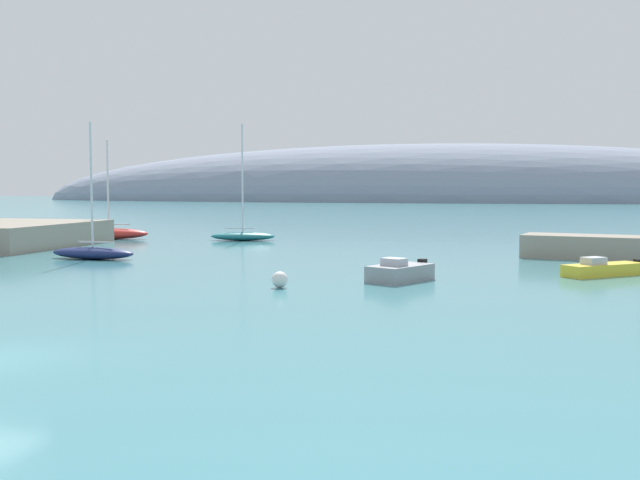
{
  "coord_description": "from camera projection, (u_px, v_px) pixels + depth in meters",
  "views": [
    {
      "loc": [
        14.27,
        -17.94,
        4.98
      ],
      "look_at": [
        3.25,
        25.47,
        1.72
      ],
      "focal_mm": 41.81,
      "sensor_mm": 36.0,
      "label": 1
    }
  ],
  "objects": [
    {
      "name": "distant_ridge",
      "position": [
        422.0,
        201.0,
        243.0
      ],
      "size": [
        272.27,
        57.07,
        37.19
      ],
      "primitive_type": "ellipsoid",
      "color": "gray",
      "rests_on": "ground"
    },
    {
      "name": "sailboat_red_near_shore",
      "position": [
        109.0,
        233.0,
        69.81
      ],
      "size": [
        7.75,
        3.45,
        9.21
      ],
      "rotation": [
        0.0,
        0.0,
        3.32
      ],
      "color": "red",
      "rests_on": "water"
    },
    {
      "name": "sailboat_teal_mid_mooring",
      "position": [
        243.0,
        235.0,
        67.86
      ],
      "size": [
        6.14,
        3.07,
        10.57
      ],
      "rotation": [
        0.0,
        0.0,
        0.19
      ],
      "color": "#1E6B70",
      "rests_on": "water"
    },
    {
      "name": "sailboat_navy_end_of_line",
      "position": [
        93.0,
        252.0,
        50.67
      ],
      "size": [
        6.13,
        1.98,
        9.28
      ],
      "rotation": [
        0.0,
        0.0,
        3.12
      ],
      "color": "navy",
      "rests_on": "water"
    },
    {
      "name": "motorboat_grey_foreground",
      "position": [
        400.0,
        272.0,
        38.99
      ],
      "size": [
        3.4,
        4.14,
        1.25
      ],
      "rotation": [
        0.0,
        0.0,
        4.23
      ],
      "color": "gray",
      "rests_on": "water"
    },
    {
      "name": "motorboat_yellow_alongside_breakwater",
      "position": [
        603.0,
        269.0,
        41.31
      ],
      "size": [
        4.73,
        4.33,
        1.07
      ],
      "rotation": [
        0.0,
        0.0,
        3.85
      ],
      "color": "yellow",
      "rests_on": "water"
    },
    {
      "name": "mooring_buoy_white",
      "position": [
        280.0,
        280.0,
        36.39
      ],
      "size": [
        0.8,
        0.8,
        0.8
      ],
      "primitive_type": "sphere",
      "color": "silver",
      "rests_on": "water"
    }
  ]
}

